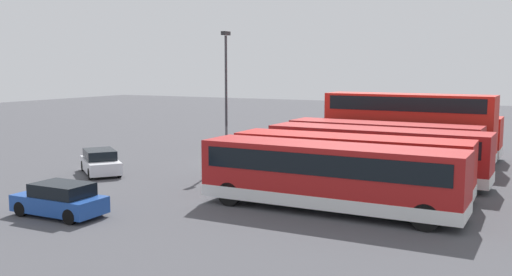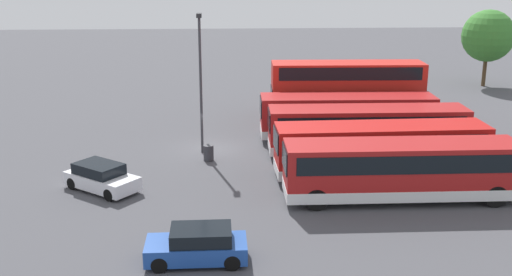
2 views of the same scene
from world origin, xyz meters
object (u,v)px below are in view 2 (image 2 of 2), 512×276
object	(u,v)px
bus_single_deck_fifth	(381,149)
lamp_post_tall	(200,74)
bus_single_deck_fourth	(367,129)
bus_single_deck_third	(347,115)
waste_bin_yellow	(209,153)
bus_single_deck_near_end	(341,93)
bus_single_deck_sixth	(401,169)
bus_double_decker_second	(347,92)
car_hatchback_silver	(198,245)
car_small_green	(101,177)

from	to	relation	value
bus_single_deck_fifth	lamp_post_tall	world-z (taller)	lamp_post_tall
bus_single_deck_fourth	bus_single_deck_fifth	xyz separation A→B (m)	(4.00, -0.16, -0.00)
bus_single_deck_fourth	lamp_post_tall	size ratio (longest dim) A/B	1.41
bus_single_deck_third	waste_bin_yellow	world-z (taller)	bus_single_deck_third
bus_single_deck_near_end	bus_single_deck_sixth	bearing A→B (deg)	-0.97
bus_single_deck_fifth	waste_bin_yellow	world-z (taller)	bus_single_deck_fifth
bus_double_decker_second	bus_single_deck_sixth	world-z (taller)	bus_double_decker_second
car_hatchback_silver	bus_single_deck_fifth	bearing A→B (deg)	134.33
lamp_post_tall	bus_single_deck_fourth	bearing A→B (deg)	84.84
bus_single_deck_sixth	bus_single_deck_third	bearing A→B (deg)	-176.87
bus_single_deck_near_end	bus_double_decker_second	xyz separation A→B (m)	(3.39, -0.23, 0.83)
bus_single_deck_fifth	car_small_green	size ratio (longest dim) A/B	2.73
bus_single_deck_fourth	car_small_green	world-z (taller)	bus_single_deck_fourth
bus_single_deck_fifth	car_small_green	xyz separation A→B (m)	(1.27, -14.91, -0.92)
bus_single_deck_fourth	waste_bin_yellow	distance (m)	9.73
bus_single_deck_third	bus_single_deck_fourth	size ratio (longest dim) A/B	0.96
bus_single_deck_third	car_hatchback_silver	size ratio (longest dim) A/B	2.87
bus_single_deck_near_end	bus_double_decker_second	size ratio (longest dim) A/B	0.97
bus_single_deck_near_end	lamp_post_tall	bearing A→B (deg)	-47.29
bus_single_deck_third	lamp_post_tall	bearing A→B (deg)	-75.12
bus_single_deck_fourth	car_hatchback_silver	distance (m)	16.59
bus_single_deck_fifth	waste_bin_yellow	xyz separation A→B (m)	(-3.33, -9.47, -1.15)
car_small_green	lamp_post_tall	distance (m)	9.02
bus_single_deck_third	bus_single_deck_sixth	world-z (taller)	same
bus_single_deck_fifth	bus_single_deck_near_end	bearing A→B (deg)	178.07
bus_single_deck_sixth	car_hatchback_silver	world-z (taller)	bus_single_deck_sixth
bus_single_deck_third	lamp_post_tall	size ratio (longest dim) A/B	1.35
bus_single_deck_fourth	lamp_post_tall	distance (m)	10.63
waste_bin_yellow	bus_single_deck_third	bearing A→B (deg)	114.29
bus_single_deck_sixth	car_small_green	distance (m)	15.26
bus_single_deck_third	lamp_post_tall	xyz separation A→B (m)	(2.52, -9.49, 3.33)
bus_single_deck_sixth	car_hatchback_silver	xyz separation A→B (m)	(6.01, -9.79, -0.92)
bus_double_decker_second	bus_single_deck_fourth	bearing A→B (deg)	-0.79
bus_single_deck_near_end	car_small_green	bearing A→B (deg)	-44.32
bus_double_decker_second	waste_bin_yellow	world-z (taller)	bus_double_decker_second
car_hatchback_silver	waste_bin_yellow	xyz separation A→B (m)	(-12.71, 0.13, -0.22)
bus_double_decker_second	bus_single_deck_sixth	size ratio (longest dim) A/B	0.94
bus_single_deck_third	car_hatchback_silver	distance (m)	19.18
bus_single_deck_third	lamp_post_tall	world-z (taller)	lamp_post_tall
bus_single_deck_third	waste_bin_yellow	distance (m)	10.02
bus_double_decker_second	lamp_post_tall	world-z (taller)	lamp_post_tall
bus_double_decker_second	car_hatchback_silver	bearing A→B (deg)	-25.71
bus_single_deck_fifth	car_small_green	distance (m)	14.99
bus_double_decker_second	bus_single_deck_sixth	xyz separation A→B (m)	(14.46, -0.07, -0.82)
bus_single_deck_sixth	waste_bin_yellow	xyz separation A→B (m)	(-6.70, -9.66, -1.15)
bus_single_deck_fourth	car_small_green	xyz separation A→B (m)	(5.27, -15.06, -0.92)
bus_single_deck_fourth	car_hatchback_silver	bearing A→B (deg)	-36.12
bus_single_deck_third	bus_single_deck_fifth	world-z (taller)	same
bus_single_deck_sixth	waste_bin_yellow	world-z (taller)	bus_single_deck_sixth
car_small_green	waste_bin_yellow	xyz separation A→B (m)	(-4.61, 5.43, -0.22)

